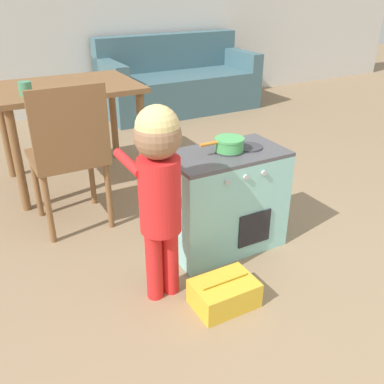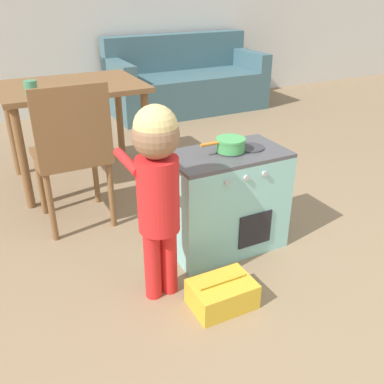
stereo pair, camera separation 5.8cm
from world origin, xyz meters
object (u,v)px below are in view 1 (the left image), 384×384
Objects in this scene: couch at (177,83)px; dining_table at (67,101)px; play_kitchen at (225,200)px; cup_on_table at (25,88)px; toy_pot at (229,143)px; child_figure at (159,178)px; dining_chair_near at (69,154)px; toy_basket at (224,293)px.

dining_table is at bearing -138.07° from couch.
cup_on_table reaches higher than play_kitchen.
toy_pot is (0.01, 0.00, 0.33)m from play_kitchen.
play_kitchen is at bearing -68.74° from dining_table.
toy_pot is 0.55m from child_figure.
dining_table is at bearing 31.54° from cup_on_table.
dining_chair_near is (-0.68, 0.61, 0.20)m from play_kitchen.
toy_basket is at bearing -71.54° from cup_on_table.
cup_on_table is (-1.88, -1.60, 0.47)m from couch.
couch is (1.08, 2.72, 0.02)m from play_kitchen.
dining_chair_near reaches higher than dining_table.
toy_basket is at bearing -68.61° from dining_chair_near.
toy_pot is 0.93m from dining_chair_near.
toy_basket is at bearing -122.06° from play_kitchen.
play_kitchen is at bearing -54.61° from cup_on_table.
dining_chair_near is 10.49× the size of cup_on_table.
play_kitchen is 1.43m from dining_table.
play_kitchen is 0.64m from child_figure.
couch reaches higher than play_kitchen.
child_figure is 0.97× the size of dining_table.
dining_table is at bearing 111.26° from play_kitchen.
child_figure is at bearing -118.14° from couch.
dining_chair_near is at bearing 103.01° from child_figure.
cup_on_table is (-0.29, -0.18, 0.15)m from dining_table.
child_figure reaches higher than toy_basket.
dining_table is (-0.52, 1.29, -0.00)m from toy_pot.
couch is (1.59, 1.42, -0.31)m from dining_table.
play_kitchen is 2.48× the size of toy_pot.
dining_chair_near is at bearing -104.55° from dining_table.
play_kitchen is at bearing -111.70° from couch.
child_figure reaches higher than toy_pot.
toy_pot is 0.26× the size of dining_table.
dining_table is 0.37m from cup_on_table.
couch is at bearing 50.14° from dining_chair_near.
cup_on_table is at bearing 125.39° from play_kitchen.
child_figure is 1.05× the size of dining_chair_near.
toy_basket is 0.17× the size of couch.
dining_chair_near is at bearing 139.02° from toy_pot.
play_kitchen is 2.15× the size of toy_basket.
dining_chair_near is at bearing -129.86° from couch.
toy_pot is at bearing 23.85° from child_figure.
play_kitchen is 2.93m from couch.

